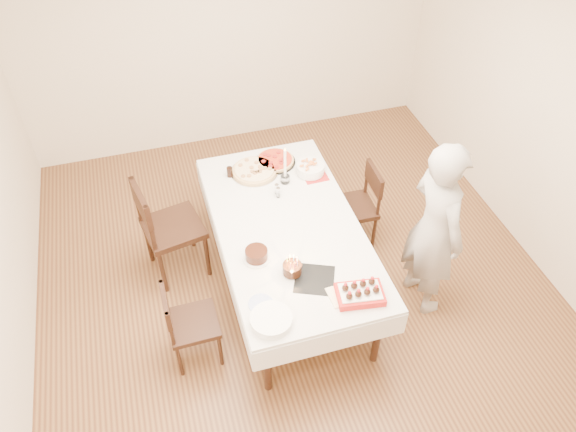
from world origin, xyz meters
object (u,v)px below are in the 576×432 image
object	(u,v)px
pizza_white	(254,171)
birthday_cake	(292,266)
person	(435,229)
layer_cake	(256,254)
chair_right_savory	(353,208)
pasta_bowl	(310,169)
pizza_pepperoni	(275,160)
strawberry_box	(360,293)
cola_glass	(230,172)
taper_candle	(285,165)
dining_table	(288,256)
chair_left_dessert	(193,323)
chair_left_savory	(173,228)

from	to	relation	value
pizza_white	birthday_cake	xyz separation A→B (m)	(-0.02, -1.24, 0.06)
person	layer_cake	distance (m)	1.42
chair_right_savory	pasta_bowl	xyz separation A→B (m)	(-0.36, 0.22, 0.38)
pizza_pepperoni	pizza_white	bearing A→B (deg)	-157.59
pizza_white	pasta_bowl	bearing A→B (deg)	-16.84
pizza_pepperoni	birthday_cake	distance (m)	1.35
strawberry_box	layer_cake	bearing A→B (deg)	137.24
layer_cake	birthday_cake	xyz separation A→B (m)	(0.22, -0.22, 0.04)
pizza_pepperoni	layer_cake	world-z (taller)	layer_cake
cola_glass	birthday_cake	distance (m)	1.27
person	strawberry_box	xyz separation A→B (m)	(-0.79, -0.40, -0.04)
taper_candle	dining_table	bearing A→B (deg)	-103.92
pizza_white	birthday_cake	distance (m)	1.24
person	strawberry_box	world-z (taller)	person
chair_left_dessert	pizza_white	xyz separation A→B (m)	(0.81, 1.22, 0.37)
cola_glass	layer_cake	world-z (taller)	cola_glass
birthday_cake	chair_right_savory	bearing A→B (deg)	45.41
dining_table	chair_right_savory	distance (m)	0.83
chair_left_dessert	cola_glass	xyz separation A→B (m)	(0.58, 1.23, 0.40)
chair_left_savory	taper_candle	bearing A→B (deg)	171.30
taper_candle	cola_glass	world-z (taller)	taper_candle
chair_left_dessert	layer_cake	xyz separation A→B (m)	(0.57, 0.20, 0.40)
chair_left_savory	cola_glass	size ratio (longest dim) A/B	10.67
person	birthday_cake	bearing A→B (deg)	85.22
dining_table	taper_candle	size ratio (longest dim) A/B	5.67
pizza_white	cola_glass	distance (m)	0.23
chair_right_savory	dining_table	bearing A→B (deg)	-151.30
person	pasta_bowl	size ratio (longest dim) A/B	6.59
dining_table	pizza_white	bearing A→B (deg)	97.31
cola_glass	birthday_cake	size ratio (longest dim) A/B	0.66
chair_left_savory	person	distance (m)	2.21
chair_right_savory	person	size ratio (longest dim) A/B	0.51
chair_left_savory	cola_glass	distance (m)	0.70
pizza_white	taper_candle	xyz separation A→B (m)	(0.23, -0.21, 0.17)
chair_left_savory	pasta_bowl	bearing A→B (deg)	173.48
pizza_pepperoni	pasta_bowl	distance (m)	0.35
chair_left_savory	cola_glass	bearing A→B (deg)	-166.68
cola_glass	chair_right_savory	bearing A→B (deg)	-19.67
cola_glass	strawberry_box	bearing A→B (deg)	-69.36
dining_table	cola_glass	size ratio (longest dim) A/B	22.10
pizza_pepperoni	pasta_bowl	world-z (taller)	pasta_bowl
taper_candle	chair_left_dessert	bearing A→B (deg)	-135.65
chair_left_dessert	taper_candle	xyz separation A→B (m)	(1.03, 1.01, 0.54)
person	chair_right_savory	bearing A→B (deg)	15.20
chair_right_savory	pizza_white	distance (m)	0.98
dining_table	strawberry_box	bearing A→B (deg)	-71.40
cola_glass	person	bearing A→B (deg)	-40.74
cola_glass	pizza_pepperoni	bearing A→B (deg)	9.77
cola_glass	strawberry_box	world-z (taller)	cola_glass
chair_right_savory	taper_candle	distance (m)	0.82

